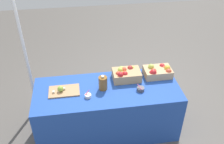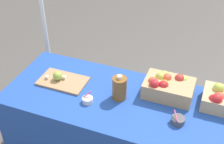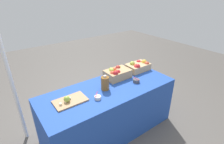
% 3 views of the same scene
% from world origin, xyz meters
% --- Properties ---
extents(table, '(1.90, 0.76, 0.74)m').
position_xyz_m(table, '(0.00, 0.00, 0.37)').
color(table, '#234CAD').
rests_on(table, ground_plane).
extents(apple_crate_middle, '(0.37, 0.26, 0.17)m').
position_xyz_m(apple_crate_middle, '(0.28, 0.18, 0.82)').
color(apple_crate_middle, tan).
rests_on(apple_crate_middle, table).
extents(cutting_board_front, '(0.39, 0.24, 0.09)m').
position_xyz_m(cutting_board_front, '(-0.56, 0.03, 0.76)').
color(cutting_board_front, tan).
rests_on(cutting_board_front, table).
extents(sample_bowl_near, '(0.08, 0.08, 0.09)m').
position_xyz_m(sample_bowl_near, '(-0.26, -0.13, 0.76)').
color(sample_bowl_near, silver).
rests_on(sample_bowl_near, table).
extents(sample_bowl_mid, '(0.10, 0.10, 0.09)m').
position_xyz_m(sample_bowl_mid, '(0.42, -0.10, 0.76)').
color(sample_bowl_mid, '#4C4C51').
rests_on(sample_bowl_mid, table).
extents(cider_jug, '(0.11, 0.11, 0.21)m').
position_xyz_m(cider_jug, '(-0.05, 0.01, 0.83)').
color(cider_jug, brown).
rests_on(cider_jug, table).
extents(tent_pole, '(0.04, 0.04, 2.24)m').
position_xyz_m(tent_pole, '(-1.06, 0.60, 1.12)').
color(tent_pole, white).
rests_on(tent_pole, ground_plane).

